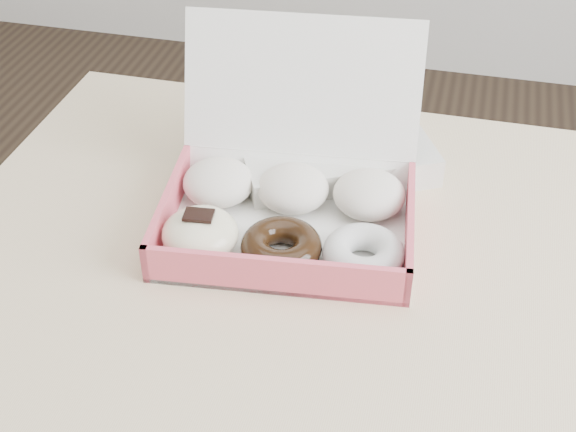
# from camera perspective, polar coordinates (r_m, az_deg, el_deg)

# --- Properties ---
(table) EXTENTS (1.20, 0.80, 0.75)m
(table) POSITION_cam_1_polar(r_m,az_deg,el_deg) (0.84, 13.81, -12.17)
(table) COLOR tan
(table) RESTS_ON ground
(donut_box) EXTENTS (0.29, 0.28, 0.19)m
(donut_box) POSITION_cam_1_polar(r_m,az_deg,el_deg) (0.87, -0.08, 1.02)
(donut_box) COLOR white
(donut_box) RESTS_ON table
(newspapers) EXTENTS (0.28, 0.26, 0.04)m
(newspapers) POSITION_cam_1_polar(r_m,az_deg,el_deg) (0.98, 3.01, 4.99)
(newspapers) COLOR silver
(newspapers) RESTS_ON table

